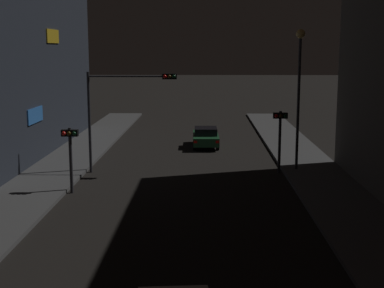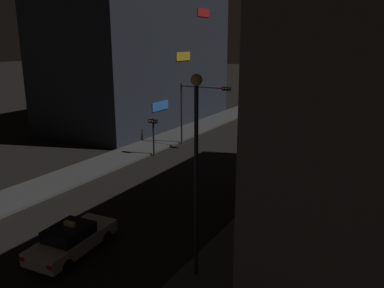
# 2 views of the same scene
# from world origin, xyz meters

# --- Properties ---
(sidewalk_left) EXTENTS (3.44, 59.39, 0.18)m
(sidewalk_left) POSITION_xyz_m (-7.33, 27.69, 0.09)
(sidewalk_left) COLOR #4C4C4C
(sidewalk_left) RESTS_ON ground_plane
(sidewalk_right) EXTENTS (3.44, 59.39, 0.18)m
(sidewalk_right) POSITION_xyz_m (7.33, 27.69, 0.09)
(sidewalk_right) COLOR #4C4C4C
(sidewalk_right) RESTS_ON ground_plane
(far_car) EXTENTS (1.89, 4.49, 1.42)m
(far_car) POSITION_xyz_m (1.21, 38.04, 0.73)
(far_car) COLOR #1E512D
(far_car) RESTS_ON ground_plane
(traffic_light_overhead) EXTENTS (5.02, 0.42, 5.72)m
(traffic_light_overhead) POSITION_xyz_m (-3.49, 29.53, 4.14)
(traffic_light_overhead) COLOR #2D2D33
(traffic_light_overhead) RESTS_ON ground_plane
(traffic_light_left_kerb) EXTENTS (0.80, 0.42, 3.23)m
(traffic_light_left_kerb) POSITION_xyz_m (-5.36, 24.96, 2.35)
(traffic_light_left_kerb) COLOR #2D2D33
(traffic_light_left_kerb) RESTS_ON ground_plane
(traffic_light_right_kerb) EXTENTS (0.80, 0.42, 3.54)m
(traffic_light_right_kerb) POSITION_xyz_m (5.36, 29.61, 2.55)
(traffic_light_right_kerb) COLOR #2D2D33
(traffic_light_right_kerb) RESTS_ON ground_plane
(street_lamp_far_block) EXTENTS (0.52, 0.52, 7.87)m
(street_lamp_far_block) POSITION_xyz_m (6.39, 29.94, 5.51)
(street_lamp_far_block) COLOR #2D2D33
(street_lamp_far_block) RESTS_ON sidewalk_right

